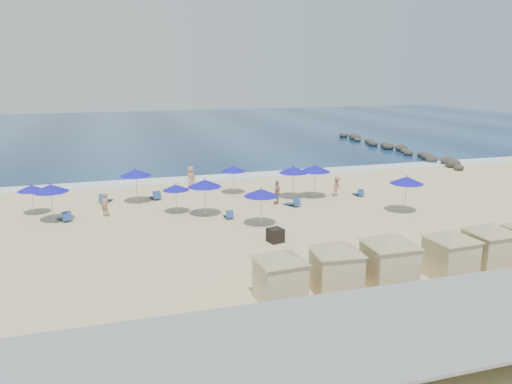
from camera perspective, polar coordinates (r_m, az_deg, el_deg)
ground at (r=31.55m, az=2.07°, el=-4.02°), size 160.00×160.00×0.00m
ocean at (r=84.52m, az=-10.23°, el=7.02°), size 160.00×80.00×0.06m
surf_line at (r=45.99m, az=-4.22°, el=1.69°), size 160.00×2.50×0.08m
seawall at (r=19.98m, az=15.12°, el=-13.45°), size 160.00×6.10×1.22m
rock_jetty at (r=63.81m, az=15.36°, el=4.92°), size 2.56×26.66×0.96m
trash_bin at (r=28.75m, az=2.23°, el=-4.96°), size 0.97×0.97×0.81m
cabana_0 at (r=21.32m, az=2.77°, el=-8.80°), size 4.05×4.05×2.54m
cabana_1 at (r=22.33m, az=9.16°, el=-7.73°), size 4.20×4.20×2.65m
cabana_2 at (r=23.45m, az=15.01°, el=-6.78°), size 4.42×4.42×2.78m
cabana_3 at (r=25.37m, az=21.41°, el=-5.92°), size 4.17×4.17×2.62m
cabana_4 at (r=27.05m, az=25.21°, el=-5.00°), size 4.29×4.29×2.69m
umbrella_0 at (r=37.05m, az=-24.29°, el=0.42°), size 1.88×1.88×2.14m
umbrella_1 at (r=34.59m, az=-22.42°, el=0.41°), size 2.29×2.29×2.61m
umbrella_2 at (r=34.50m, az=-9.16°, el=0.53°), size 1.86×1.86×2.12m
umbrella_3 at (r=37.76m, az=-13.59°, el=2.18°), size 2.33×2.33×2.65m
umbrella_4 at (r=33.51m, az=-5.88°, el=1.01°), size 2.31×2.31×2.63m
umbrella_5 at (r=31.21m, az=0.58°, el=-0.06°), size 2.21×2.21×2.51m
umbrella_6 at (r=39.59m, az=-2.60°, el=2.67°), size 2.05×2.05×2.34m
umbrella_7 at (r=38.13m, az=4.29°, el=2.55°), size 2.27×2.27×2.58m
umbrella_8 at (r=38.43m, az=6.79°, el=2.70°), size 2.35×2.35×2.68m
umbrella_9 at (r=35.69m, az=16.85°, el=1.30°), size 2.32×2.32×2.65m
beach_chair_0 at (r=35.01m, az=-20.97°, el=-2.71°), size 1.07×1.44×0.73m
beach_chair_1 at (r=38.88m, az=-16.87°, el=-0.79°), size 1.10×1.48×0.74m
beach_chair_2 at (r=38.89m, az=-11.40°, el=-0.47°), size 0.89×1.43×0.73m
beach_chair_3 at (r=33.36m, az=-3.15°, el=-2.66°), size 0.52×1.13×0.62m
beach_chair_4 at (r=36.32m, az=4.31°, el=-1.25°), size 1.07×1.43×0.72m
beach_chair_5 at (r=40.01m, az=11.67°, el=-0.14°), size 0.62×1.17×0.62m
beachgoer_0 at (r=35.01m, az=-16.88°, el=-1.43°), size 0.71×0.67×1.62m
beachgoer_1 at (r=36.69m, az=2.42°, el=-0.05°), size 0.96×1.08×1.76m
beachgoer_2 at (r=39.50m, az=9.24°, el=0.66°), size 1.18×1.11×1.60m
beachgoer_3 at (r=41.92m, az=-7.42°, el=1.67°), size 1.08×1.01×1.86m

